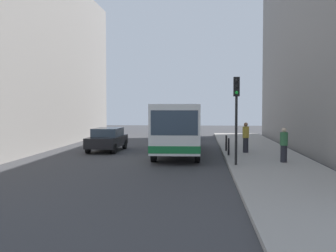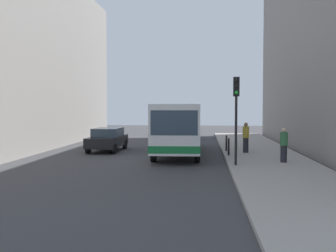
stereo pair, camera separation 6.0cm
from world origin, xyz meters
The scene contains 10 objects.
ground_plane centered at (0.00, 0.00, 0.00)m, with size 80.00×80.00×0.00m, color #38383A.
sidewalk centered at (5.40, 0.00, 0.07)m, with size 4.40×40.00×0.15m, color #9E9991.
bus centered at (0.50, 2.90, 1.73)m, with size 2.79×11.08×3.00m.
car_beside_bus centered at (-4.15, 3.88, 0.78)m, with size 1.95×4.45×1.48m.
car_behind_bus centered at (0.00, 14.34, 0.78)m, with size 1.88×4.41×1.48m.
traffic_light centered at (3.55, -2.91, 3.01)m, with size 0.28×0.33×4.10m.
bollard_near centered at (3.45, 0.92, 0.62)m, with size 0.11×0.11×0.95m, color black.
bollard_mid centered at (3.45, 3.20, 0.62)m, with size 0.11×0.11×0.95m, color black.
pedestrian_near_signal centered at (5.96, -1.81, 1.00)m, with size 0.38×0.38×1.70m.
pedestrian_mid_sidewalk centered at (4.54, 2.35, 1.04)m, with size 0.38×0.38×1.78m.
Camera 2 is at (2.03, -22.25, 2.88)m, focal length 44.03 mm.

